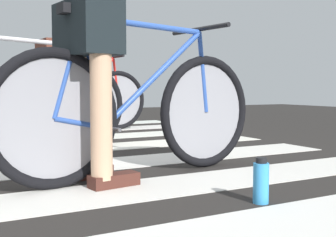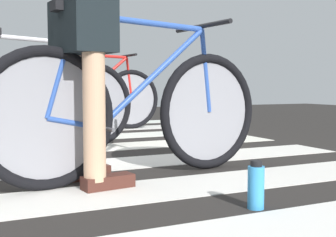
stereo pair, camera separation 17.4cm
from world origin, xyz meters
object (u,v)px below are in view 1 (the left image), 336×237
at_px(cyclist_1_of_4, 89,67).
at_px(cyclist_3_of_4, 51,73).
at_px(bicycle_1_of_4, 139,110).
at_px(bicycle_2_of_4, 27,104).
at_px(bicycle_3_of_4, 78,99).
at_px(water_bottle, 261,182).

bearing_deg(cyclist_1_of_4, cyclist_3_of_4, 72.31).
height_order(bicycle_1_of_4, bicycle_2_of_4, same).
relative_size(cyclist_1_of_4, bicycle_3_of_4, 0.55).
bearing_deg(bicycle_3_of_4, water_bottle, -98.40).
bearing_deg(cyclist_3_of_4, cyclist_1_of_4, -104.43).
height_order(bicycle_1_of_4, cyclist_1_of_4, cyclist_1_of_4).
relative_size(bicycle_3_of_4, cyclist_3_of_4, 1.67).
xyz_separation_m(bicycle_2_of_4, water_bottle, (0.65, -1.94, -0.29)).
bearing_deg(bicycle_3_of_4, cyclist_1_of_4, -110.71).
distance_m(bicycle_3_of_4, cyclist_3_of_4, 0.42).
height_order(cyclist_1_of_4, water_bottle, cyclist_1_of_4).
bearing_deg(cyclist_1_of_4, water_bottle, -61.58).
relative_size(bicycle_2_of_4, bicycle_3_of_4, 0.99).
height_order(bicycle_3_of_4, cyclist_3_of_4, cyclist_3_of_4).
bearing_deg(bicycle_2_of_4, bicycle_3_of_4, 48.36).
distance_m(cyclist_3_of_4, water_bottle, 3.40).
height_order(cyclist_1_of_4, bicycle_2_of_4, cyclist_1_of_4).
distance_m(cyclist_1_of_4, bicycle_3_of_4, 2.76).
height_order(bicycle_2_of_4, water_bottle, bicycle_2_of_4).
bearing_deg(bicycle_1_of_4, bicycle_2_of_4, 100.59).
relative_size(bicycle_1_of_4, bicycle_2_of_4, 1.01).
xyz_separation_m(bicycle_1_of_4, bicycle_3_of_4, (0.42, 2.61, 0.00)).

